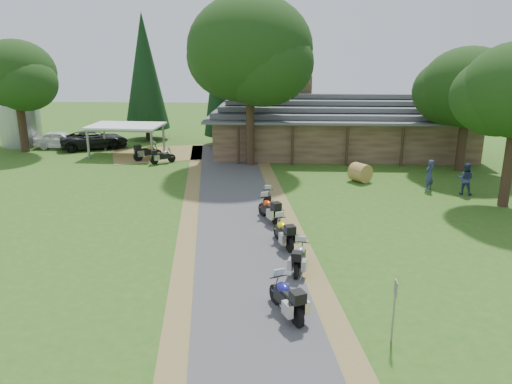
{
  "coord_description": "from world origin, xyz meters",
  "views": [
    {
      "loc": [
        1.13,
        -16.78,
        8.65
      ],
      "look_at": [
        -0.06,
        6.9,
        1.6
      ],
      "focal_mm": 35.0,
      "sensor_mm": 36.0,
      "label": 1
    }
  ],
  "objects_px": {
    "motorcycle_carport_a": "(148,151)",
    "motorcycle_carport_b": "(163,155)",
    "car_white_sedan": "(60,137)",
    "motorcycle_row_b": "(300,256)",
    "silo": "(18,105)",
    "hay_bale": "(360,173)",
    "lodge": "(341,123)",
    "car_dark_suv": "(94,135)",
    "motorcycle_row_d": "(269,208)",
    "motorcycle_row_e": "(268,200)",
    "carport": "(127,140)",
    "motorcycle_row_c": "(283,231)",
    "motorcycle_row_a": "(286,296)"
  },
  "relations": [
    {
      "from": "motorcycle_carport_a",
      "to": "motorcycle_carport_b",
      "type": "distance_m",
      "value": 1.81
    },
    {
      "from": "car_white_sedan",
      "to": "motorcycle_row_b",
      "type": "distance_m",
      "value": 30.61
    },
    {
      "from": "silo",
      "to": "hay_bale",
      "type": "bearing_deg",
      "value": -20.93
    },
    {
      "from": "lodge",
      "to": "motorcycle_row_b",
      "type": "relative_size",
      "value": 11.76
    },
    {
      "from": "car_dark_suv",
      "to": "motorcycle_row_d",
      "type": "bearing_deg",
      "value": -162.39
    },
    {
      "from": "silo",
      "to": "car_white_sedan",
      "type": "xyz_separation_m",
      "value": [
        3.92,
        -1.01,
        -2.62
      ]
    },
    {
      "from": "silo",
      "to": "hay_bale",
      "type": "relative_size",
      "value": 5.84
    },
    {
      "from": "lodge",
      "to": "motorcycle_row_b",
      "type": "xyz_separation_m",
      "value": [
        -4.05,
        -22.61,
        -1.83
      ]
    },
    {
      "from": "motorcycle_row_b",
      "to": "motorcycle_row_e",
      "type": "bearing_deg",
      "value": 22.38
    },
    {
      "from": "motorcycle_carport_a",
      "to": "motorcycle_row_d",
      "type": "bearing_deg",
      "value": -94.48
    },
    {
      "from": "motorcycle_carport_a",
      "to": "motorcycle_row_b",
      "type": "bearing_deg",
      "value": -100.4
    },
    {
      "from": "carport",
      "to": "car_dark_suv",
      "type": "distance_m",
      "value": 4.33
    },
    {
      "from": "carport",
      "to": "motorcycle_row_c",
      "type": "height_order",
      "value": "carport"
    },
    {
      "from": "motorcycle_row_e",
      "to": "hay_bale",
      "type": "bearing_deg",
      "value": -43.44
    },
    {
      "from": "lodge",
      "to": "motorcycle_row_b",
      "type": "bearing_deg",
      "value": -100.16
    },
    {
      "from": "motorcycle_row_a",
      "to": "motorcycle_carport_a",
      "type": "height_order",
      "value": "motorcycle_carport_a"
    },
    {
      "from": "motorcycle_row_b",
      "to": "motorcycle_row_d",
      "type": "height_order",
      "value": "motorcycle_row_d"
    },
    {
      "from": "lodge",
      "to": "silo",
      "type": "height_order",
      "value": "silo"
    },
    {
      "from": "motorcycle_carport_a",
      "to": "hay_bale",
      "type": "bearing_deg",
      "value": -60.35
    },
    {
      "from": "lodge",
      "to": "motorcycle_row_d",
      "type": "bearing_deg",
      "value": -107.82
    },
    {
      "from": "motorcycle_carport_b",
      "to": "motorcycle_row_d",
      "type": "bearing_deg",
      "value": -91.85
    },
    {
      "from": "car_dark_suv",
      "to": "motorcycle_carport_a",
      "type": "bearing_deg",
      "value": -149.34
    },
    {
      "from": "motorcycle_row_a",
      "to": "motorcycle_row_d",
      "type": "height_order",
      "value": "motorcycle_row_a"
    },
    {
      "from": "motorcycle_row_b",
      "to": "hay_bale",
      "type": "bearing_deg",
      "value": -6.79
    },
    {
      "from": "lodge",
      "to": "motorcycle_carport_b",
      "type": "relative_size",
      "value": 12.12
    },
    {
      "from": "car_dark_suv",
      "to": "motorcycle_row_c",
      "type": "distance_m",
      "value": 26.31
    },
    {
      "from": "motorcycle_row_a",
      "to": "motorcycle_carport_a",
      "type": "bearing_deg",
      "value": -1.29
    },
    {
      "from": "motorcycle_row_c",
      "to": "hay_bale",
      "type": "xyz_separation_m",
      "value": [
        5.03,
        11.06,
        -0.08
      ]
    },
    {
      "from": "car_white_sedan",
      "to": "hay_bale",
      "type": "xyz_separation_m",
      "value": [
        24.17,
        -9.74,
        -0.33
      ]
    },
    {
      "from": "carport",
      "to": "motorcycle_row_a",
      "type": "distance_m",
      "value": 27.39
    },
    {
      "from": "silo",
      "to": "motorcycle_row_d",
      "type": "height_order",
      "value": "silo"
    },
    {
      "from": "lodge",
      "to": "silo",
      "type": "xyz_separation_m",
      "value": [
        -27.75,
        1.76,
        1.1
      ]
    },
    {
      "from": "car_white_sedan",
      "to": "motorcycle_row_c",
      "type": "bearing_deg",
      "value": -139.72
    },
    {
      "from": "motorcycle_carport_a",
      "to": "motorcycle_row_a",
      "type": "bearing_deg",
      "value": -105.41
    },
    {
      "from": "carport",
      "to": "motorcycle_row_e",
      "type": "bearing_deg",
      "value": -45.92
    },
    {
      "from": "lodge",
      "to": "motorcycle_row_d",
      "type": "xyz_separation_m",
      "value": [
        -5.41,
        -16.82,
        -1.77
      ]
    },
    {
      "from": "motorcycle_carport_a",
      "to": "hay_bale",
      "type": "distance_m",
      "value": 16.5
    },
    {
      "from": "motorcycle_row_c",
      "to": "motorcycle_carport_b",
      "type": "distance_m",
      "value": 18.02
    },
    {
      "from": "motorcycle_row_c",
      "to": "motorcycle_carport_a",
      "type": "bearing_deg",
      "value": 12.27
    },
    {
      "from": "silo",
      "to": "motorcycle_carport_a",
      "type": "relative_size",
      "value": 3.43
    },
    {
      "from": "motorcycle_row_d",
      "to": "motorcycle_row_e",
      "type": "distance_m",
      "value": 1.6
    },
    {
      "from": "carport",
      "to": "motorcycle_row_a",
      "type": "relative_size",
      "value": 2.8
    },
    {
      "from": "carport",
      "to": "motorcycle_row_a",
      "type": "bearing_deg",
      "value": -59.34
    },
    {
      "from": "carport",
      "to": "motorcycle_row_b",
      "type": "xyz_separation_m",
      "value": [
        13.19,
        -20.92,
        -0.61
      ]
    },
    {
      "from": "motorcycle_row_c",
      "to": "motorcycle_row_b",
      "type": "bearing_deg",
      "value": 174.13
    },
    {
      "from": "car_white_sedan",
      "to": "motorcycle_row_c",
      "type": "xyz_separation_m",
      "value": [
        19.14,
        -20.8,
        -0.24
      ]
    },
    {
      "from": "motorcycle_row_e",
      "to": "motorcycle_carport_a",
      "type": "relative_size",
      "value": 0.89
    },
    {
      "from": "lodge",
      "to": "car_dark_suv",
      "type": "xyz_separation_m",
      "value": [
        -20.84,
        0.72,
        -1.29
      ]
    },
    {
      "from": "car_dark_suv",
      "to": "motorcycle_row_e",
      "type": "distance_m",
      "value": 22.12
    },
    {
      "from": "motorcycle_row_a",
      "to": "motorcycle_row_c",
      "type": "height_order",
      "value": "motorcycle_row_a"
    }
  ]
}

